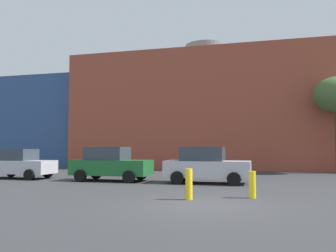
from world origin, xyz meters
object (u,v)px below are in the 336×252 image
object	(u,v)px
parked_car_0	(19,164)
parked_car_2	(206,165)
bollard_yellow_0	(189,184)
parked_car_1	(110,164)
bollard_yellow_1	(252,185)

from	to	relation	value
parked_car_0	parked_car_2	size ratio (longest dim) A/B	0.93
parked_car_0	bollard_yellow_0	distance (m)	12.22
parked_car_1	bollard_yellow_1	distance (m)	8.68
parked_car_1	parked_car_0	bearing A→B (deg)	180.00
parked_car_1	bollard_yellow_1	size ratio (longest dim) A/B	4.43
parked_car_0	parked_car_1	size ratio (longest dim) A/B	0.94
parked_car_0	bollard_yellow_0	world-z (taller)	parked_car_0
parked_car_1	bollard_yellow_0	bearing A→B (deg)	-46.25
parked_car_0	bollard_yellow_1	xyz separation A→B (m)	(12.92, -4.62, -0.36)
parked_car_1	parked_car_2	bearing A→B (deg)	0.00
parked_car_0	parked_car_1	world-z (taller)	parked_car_1
parked_car_0	parked_car_1	bearing A→B (deg)	0.00
parked_car_0	parked_car_2	distance (m)	10.64
parked_car_2	bollard_yellow_1	size ratio (longest dim) A/B	4.44
parked_car_2	bollard_yellow_1	bearing A→B (deg)	-63.72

